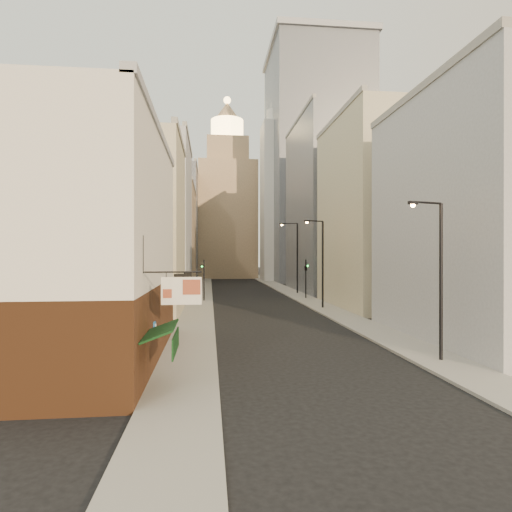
% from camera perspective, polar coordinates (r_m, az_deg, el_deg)
% --- Properties ---
extents(ground, '(360.00, 360.00, 0.00)m').
position_cam_1_polar(ground, '(16.17, 14.58, -20.04)').
color(ground, black).
rests_on(ground, ground).
extents(sidewalk_left, '(3.00, 140.00, 0.15)m').
position_cam_1_polar(sidewalk_left, '(69.42, -7.14, -4.41)').
color(sidewalk_left, gray).
rests_on(sidewalk_left, ground).
extents(sidewalk_right, '(3.00, 140.00, 0.15)m').
position_cam_1_polar(sidewalk_right, '(70.42, 3.52, -4.34)').
color(sidewalk_right, gray).
rests_on(sidewalk_right, ground).
extents(near_building_left, '(8.30, 23.04, 12.30)m').
position_cam_1_polar(near_building_left, '(23.86, -19.79, 1.19)').
color(near_building_left, '#57301A').
rests_on(near_building_left, ground).
extents(left_bldg_beige, '(8.00, 12.00, 16.00)m').
position_cam_1_polar(left_bldg_beige, '(40.80, -15.57, 3.54)').
color(left_bldg_beige, tan).
rests_on(left_bldg_beige, ground).
extents(left_bldg_grey, '(8.00, 16.00, 20.00)m').
position_cam_1_polar(left_bldg_grey, '(56.75, -12.94, 4.60)').
color(left_bldg_grey, '#95969B').
rests_on(left_bldg_grey, ground).
extents(left_bldg_tan, '(8.00, 18.00, 17.00)m').
position_cam_1_polar(left_bldg_tan, '(74.54, -11.32, 2.38)').
color(left_bldg_tan, '#907557').
rests_on(left_bldg_tan, ground).
extents(left_bldg_wingrid, '(8.00, 20.00, 24.00)m').
position_cam_1_polar(left_bldg_wingrid, '(94.64, -10.24, 4.03)').
color(left_bldg_wingrid, gray).
rests_on(left_bldg_wingrid, ground).
extents(right_bldg_grey, '(8.00, 16.00, 16.00)m').
position_cam_1_polar(right_bldg_grey, '(31.53, 27.37, 4.53)').
color(right_bldg_grey, '#95969B').
rests_on(right_bldg_grey, ground).
extents(right_bldg_beige, '(8.00, 16.00, 20.00)m').
position_cam_1_polar(right_bldg_beige, '(47.70, 15.26, 5.45)').
color(right_bldg_beige, tan).
rests_on(right_bldg_beige, ground).
extents(right_bldg_wingrid, '(8.00, 20.00, 26.00)m').
position_cam_1_polar(right_bldg_wingrid, '(66.92, 8.93, 6.50)').
color(right_bldg_wingrid, gray).
rests_on(right_bldg_wingrid, ground).
extents(highrise, '(21.00, 23.00, 51.20)m').
position_cam_1_polar(highrise, '(97.21, 8.01, 12.06)').
color(highrise, gray).
rests_on(highrise, ground).
extents(clock_tower, '(14.00, 14.00, 44.90)m').
position_cam_1_polar(clock_tower, '(106.96, -3.86, 6.61)').
color(clock_tower, '#907557').
rests_on(clock_tower, ground).
extents(white_tower, '(8.00, 8.00, 41.50)m').
position_cam_1_polar(white_tower, '(94.37, 3.25, 8.07)').
color(white_tower, silver).
rests_on(white_tower, ground).
extents(streetlamp_near, '(2.13, 0.74, 8.30)m').
position_cam_1_polar(streetlamp_near, '(23.98, 23.08, -1.87)').
color(streetlamp_near, black).
rests_on(streetlamp_near, ground).
extents(streetlamp_mid, '(2.25, 1.11, 9.12)m').
position_cam_1_polar(streetlamp_mid, '(44.55, 8.64, -0.34)').
color(streetlamp_mid, black).
rests_on(streetlamp_mid, ground).
extents(streetlamp_far, '(2.55, 1.12, 10.18)m').
position_cam_1_polar(streetlamp_far, '(61.31, 5.29, 0.36)').
color(streetlamp_far, black).
rests_on(streetlamp_far, ground).
extents(traffic_light_left, '(0.54, 0.41, 5.00)m').
position_cam_1_polar(traffic_light_left, '(51.35, -6.95, -2.20)').
color(traffic_light_left, black).
rests_on(traffic_light_left, ground).
extents(traffic_light_right, '(0.69, 0.69, 5.00)m').
position_cam_1_polar(traffic_light_right, '(54.34, 6.66, -1.73)').
color(traffic_light_right, black).
rests_on(traffic_light_right, ground).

